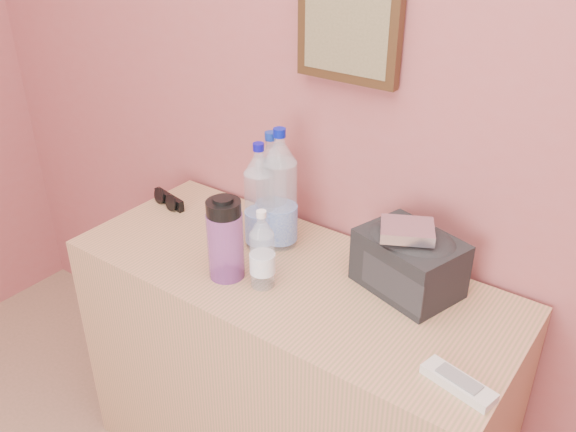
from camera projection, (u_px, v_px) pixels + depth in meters
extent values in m
plane|color=#9C4A4A|center=(482.00, 73.00, 1.44)|extent=(4.00, 0.00, 4.00)
cube|color=#9C6D46|center=(289.00, 379.00, 1.88)|extent=(1.28, 0.53, 0.80)
cylinder|color=silver|center=(260.00, 202.00, 1.75)|extent=(0.09, 0.09, 0.28)
cylinder|color=#0C0A9A|center=(258.00, 147.00, 1.67)|extent=(0.03, 0.03, 0.02)
cylinder|color=silver|center=(271.00, 194.00, 1.78)|extent=(0.09, 0.09, 0.30)
cylinder|color=navy|center=(270.00, 136.00, 1.70)|extent=(0.03, 0.03, 0.02)
cylinder|color=silver|center=(280.00, 196.00, 1.75)|extent=(0.10, 0.10, 0.32)
cylinder|color=#06149D|center=(279.00, 133.00, 1.66)|extent=(0.04, 0.04, 0.02)
cylinder|color=silver|center=(262.00, 254.00, 1.59)|extent=(0.06, 0.06, 0.19)
cylinder|color=white|center=(261.00, 214.00, 1.53)|extent=(0.03, 0.03, 0.02)
cylinder|color=purple|center=(226.00, 245.00, 1.63)|extent=(0.10, 0.10, 0.19)
cylinder|color=black|center=(223.00, 206.00, 1.57)|extent=(0.09, 0.09, 0.05)
cube|color=silver|center=(458.00, 383.00, 1.30)|extent=(0.17, 0.09, 0.02)
cube|color=silver|center=(407.00, 230.00, 1.52)|extent=(0.17, 0.16, 0.03)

